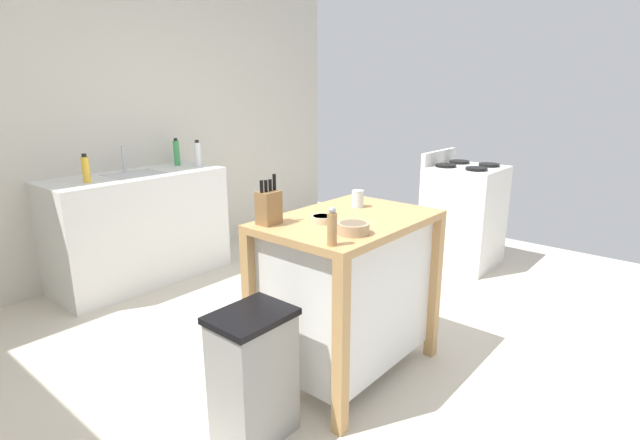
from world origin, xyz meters
The scene contains 15 objects.
ground_plane centered at (0.00, 0.00, 0.00)m, with size 6.23×6.23×0.00m, color beige.
wall_back centered at (0.00, 2.44, 1.30)m, with size 5.23×0.10×2.60m, color beige.
kitchen_island centered at (-0.02, -0.07, 0.51)m, with size 0.97×0.67×0.91m.
knife_block centered at (-0.38, 0.17, 1.00)m, with size 0.11×0.09×0.25m.
bowl_ceramic_small centered at (-0.18, -0.02, 0.93)m, with size 0.12×0.12×0.03m.
bowl_stoneware_deep centered at (-0.24, -0.26, 0.94)m, with size 0.16×0.16×0.05m.
drinking_cup centered at (0.20, 0.03, 0.96)m, with size 0.07×0.07×0.10m.
pepper_grinder centered at (-0.44, -0.30, 1.00)m, with size 0.04×0.04×0.18m.
trash_bin centered at (-0.74, -0.08, 0.32)m, with size 0.36×0.28×0.63m.
sink_counter centered at (-0.04, 2.09, 0.46)m, with size 1.41×0.60×0.91m.
sink_faucet centered at (-0.04, 2.23, 1.02)m, with size 0.02×0.02×0.22m.
bottle_spray_cleaner centered at (-0.45, 2.02, 1.01)m, with size 0.05×0.05×0.21m.
bottle_dish_soap centered at (0.55, 2.03, 1.02)m, with size 0.06×0.06×0.23m.
bottle_hand_soap centered at (0.45, 2.21, 1.02)m, with size 0.05×0.05×0.24m.
stove centered at (2.07, 0.18, 0.46)m, with size 0.60×0.60×1.03m.
Camera 1 is at (-2.02, -1.55, 1.59)m, focal length 27.02 mm.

